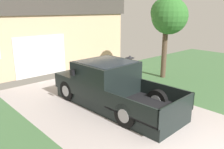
{
  "coord_description": "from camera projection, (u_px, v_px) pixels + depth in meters",
  "views": [
    {
      "loc": [
        -5.25,
        -1.72,
        3.55
      ],
      "look_at": [
        0.9,
        5.0,
        0.97
      ],
      "focal_mm": 37.12,
      "sensor_mm": 36.0,
      "label": 1
    }
  ],
  "objects": [
    {
      "name": "pickup_truck",
      "position": [
        108.0,
        86.0,
        8.81
      ],
      "size": [
        2.23,
        5.23,
        1.67
      ],
      "rotation": [
        0.0,
        0.0,
        0.03
      ],
      "color": "black",
      "rests_on": "ground"
    },
    {
      "name": "person_with_hat",
      "position": [
        130.0,
        71.0,
        10.07
      ],
      "size": [
        0.48,
        0.39,
        1.65
      ],
      "rotation": [
        0.0,
        0.0,
        -3.21
      ],
      "color": "brown",
      "rests_on": "ground"
    },
    {
      "name": "house_with_garage",
      "position": [
        37.0,
        30.0,
        15.16
      ],
      "size": [
        10.15,
        6.0,
        4.39
      ],
      "color": "#D8B38D",
      "rests_on": "ground"
    },
    {
      "name": "front_yard_tree",
      "position": [
        168.0,
        15.0,
        11.57
      ],
      "size": [
        1.99,
        2.19,
        4.12
      ],
      "color": "brown",
      "rests_on": "ground"
    },
    {
      "name": "handbag",
      "position": [
        135.0,
        91.0,
        10.05
      ],
      "size": [
        0.39,
        0.18,
        0.45
      ],
      "color": "tan",
      "rests_on": "ground"
    }
  ]
}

